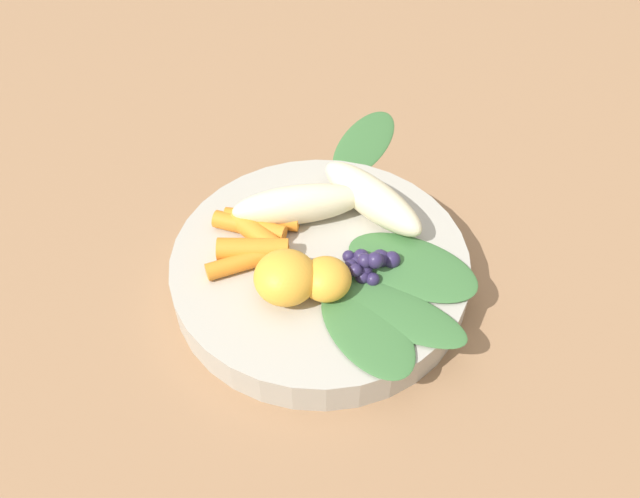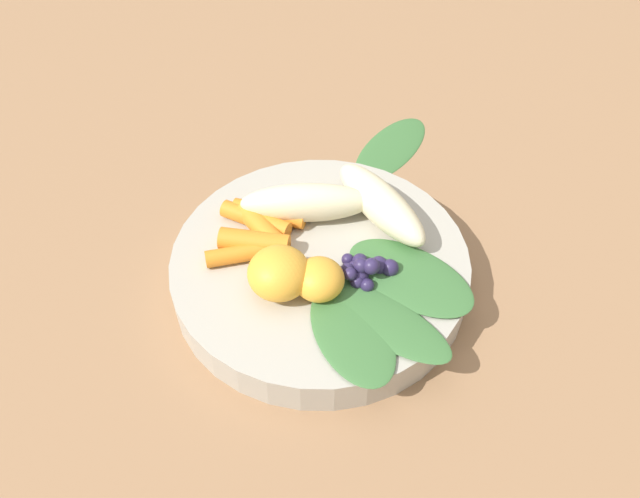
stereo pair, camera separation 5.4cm
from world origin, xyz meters
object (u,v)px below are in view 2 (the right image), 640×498
at_px(bowl, 320,269).
at_px(kale_leaf_stray, 391,146).
at_px(banana_peeled_left, 306,203).
at_px(banana_peeled_right, 381,204).
at_px(orange_segment_near, 319,279).

height_order(bowl, kale_leaf_stray, bowl).
height_order(banana_peeled_left, kale_leaf_stray, banana_peeled_left).
bearing_deg(kale_leaf_stray, banana_peeled_right, -155.91).
distance_m(bowl, banana_peeled_right, 0.08).
relative_size(banana_peeled_left, orange_segment_near, 2.83).
relative_size(banana_peeled_right, orange_segment_near, 2.83).
bearing_deg(banana_peeled_right, banana_peeled_left, 55.86).
bearing_deg(bowl, kale_leaf_stray, -94.74).
bearing_deg(banana_peeled_left, kale_leaf_stray, -125.12).
height_order(banana_peeled_left, banana_peeled_right, same).
relative_size(bowl, banana_peeled_right, 2.19).
distance_m(bowl, banana_peeled_left, 0.06).
bearing_deg(kale_leaf_stray, bowl, -168.94).
bearing_deg(bowl, banana_peeled_right, -120.57).
bearing_deg(banana_peeled_right, orange_segment_near, 114.21).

